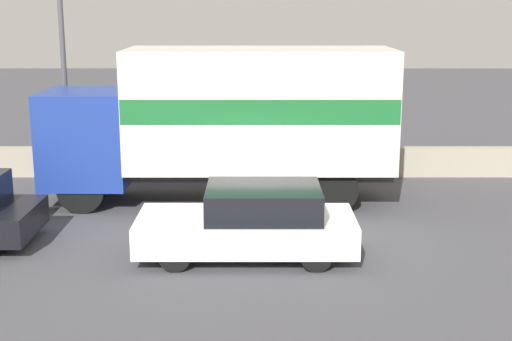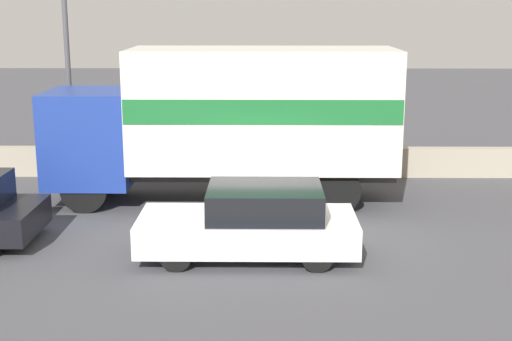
# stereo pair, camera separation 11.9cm
# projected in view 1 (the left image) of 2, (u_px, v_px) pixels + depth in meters

# --- Properties ---
(ground_plane) EXTENTS (80.00, 80.00, 0.00)m
(ground_plane) POSITION_uv_depth(u_px,v_px,m) (260.00, 244.00, 14.22)
(ground_plane) COLOR #47474C
(stone_wall_backdrop) EXTENTS (60.00, 0.35, 0.81)m
(stone_wall_backdrop) POSITION_uv_depth(u_px,v_px,m) (260.00, 162.00, 19.75)
(stone_wall_backdrop) COLOR #A39984
(stone_wall_backdrop) RESTS_ON ground_plane
(street_lamp) EXTENTS (0.56, 0.28, 6.64)m
(street_lamp) POSITION_uv_depth(u_px,v_px,m) (64.00, 36.00, 18.63)
(street_lamp) COLOR #4C4C51
(street_lamp) RESTS_ON ground_plane
(box_truck) EXTENTS (8.19, 2.42, 3.67)m
(box_truck) POSITION_uv_depth(u_px,v_px,m) (235.00, 116.00, 16.79)
(box_truck) COLOR navy
(box_truck) RESTS_ON ground_plane
(car_hatchback) EXTENTS (4.08, 1.77, 1.36)m
(car_hatchback) POSITION_uv_depth(u_px,v_px,m) (253.00, 222.00, 13.37)
(car_hatchback) COLOR silver
(car_hatchback) RESTS_ON ground_plane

